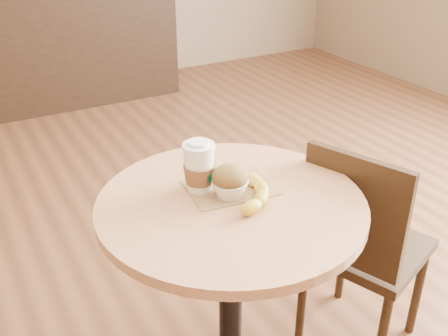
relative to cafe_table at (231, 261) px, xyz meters
name	(u,v)px	position (x,y,z in m)	size (l,w,h in m)	color
cafe_table	(231,261)	(0.00, 0.00, 0.00)	(0.73, 0.73, 0.75)	black
chair_right	(362,245)	(0.49, -0.03, -0.10)	(0.46, 0.46, 0.82)	black
service_counter	(27,38)	(0.01, 3.12, -0.02)	(2.30, 0.65, 1.04)	black
kraft_bag	(231,187)	(0.03, 0.06, 0.21)	(0.24, 0.18, 0.00)	#946F47
coffee_cup	(199,169)	(-0.05, 0.09, 0.27)	(0.09, 0.09, 0.15)	white
muffin	(230,181)	(0.01, 0.02, 0.25)	(0.10, 0.10, 0.09)	white
banana	(244,186)	(0.05, 0.02, 0.23)	(0.15, 0.28, 0.04)	gold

